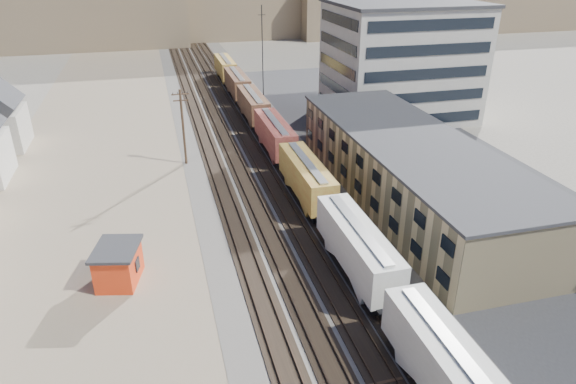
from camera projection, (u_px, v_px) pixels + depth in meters
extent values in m
cube|color=#4C4742|center=(239.00, 139.00, 77.14)|extent=(18.00, 200.00, 0.06)
cube|color=#7D6F56|center=(94.00, 178.00, 63.79)|extent=(24.00, 180.00, 0.03)
cube|color=#232326|center=(419.00, 161.00, 69.14)|extent=(26.00, 120.00, 0.04)
cube|color=black|center=(206.00, 141.00, 75.96)|extent=(2.60, 200.00, 0.08)
cube|color=#38281E|center=(201.00, 141.00, 75.74)|extent=(0.08, 200.00, 0.16)
cube|color=#38281E|center=(211.00, 140.00, 76.07)|extent=(0.08, 200.00, 0.16)
cube|color=black|center=(226.00, 139.00, 76.65)|extent=(2.60, 200.00, 0.08)
cube|color=#38281E|center=(221.00, 139.00, 76.43)|extent=(0.08, 200.00, 0.16)
cube|color=#38281E|center=(231.00, 138.00, 76.76)|extent=(0.08, 200.00, 0.16)
cube|color=black|center=(246.00, 137.00, 77.34)|extent=(2.60, 200.00, 0.08)
cube|color=#38281E|center=(241.00, 137.00, 77.13)|extent=(0.08, 200.00, 0.16)
cube|color=#38281E|center=(250.00, 136.00, 77.46)|extent=(0.08, 200.00, 0.16)
cube|color=black|center=(264.00, 136.00, 77.99)|extent=(2.60, 200.00, 0.08)
cube|color=#38281E|center=(259.00, 136.00, 77.77)|extent=(0.08, 200.00, 0.16)
cube|color=#38281E|center=(268.00, 135.00, 78.11)|extent=(0.08, 200.00, 0.16)
cube|color=black|center=(409.00, 344.00, 36.05)|extent=(2.20, 2.20, 0.90)
cube|color=beige|center=(452.00, 373.00, 30.70)|extent=(3.00, 13.34, 3.40)
cube|color=#B7B7B2|center=(456.00, 350.00, 29.94)|extent=(0.90, 12.32, 0.16)
cube|color=black|center=(380.00, 301.00, 40.46)|extent=(2.20, 2.20, 0.90)
cube|color=black|center=(336.00, 237.00, 49.32)|extent=(2.20, 2.20, 0.90)
cube|color=beige|center=(357.00, 245.00, 43.97)|extent=(3.00, 13.34, 3.40)
cube|color=#B7B7B2|center=(359.00, 227.00, 43.20)|extent=(0.90, 12.33, 0.16)
cube|color=black|center=(320.00, 214.00, 53.73)|extent=(2.20, 2.20, 0.90)
cube|color=black|center=(294.00, 176.00, 62.59)|extent=(2.20, 2.20, 0.90)
cube|color=#A0652A|center=(306.00, 176.00, 57.23)|extent=(3.00, 13.34, 3.40)
cube|color=#B7B7B2|center=(307.00, 161.00, 56.47)|extent=(0.90, 12.33, 0.16)
cube|color=black|center=(284.00, 161.00, 67.00)|extent=(2.20, 2.20, 0.90)
cube|color=black|center=(267.00, 136.00, 75.86)|extent=(2.20, 2.20, 0.90)
cube|color=maroon|center=(275.00, 133.00, 70.50)|extent=(3.00, 13.34, 3.40)
cube|color=#B7B7B2|center=(275.00, 121.00, 69.74)|extent=(0.90, 12.33, 0.16)
cube|color=black|center=(260.00, 126.00, 80.26)|extent=(2.20, 2.20, 0.90)
cube|color=black|center=(248.00, 108.00, 89.12)|extent=(2.20, 2.20, 0.90)
cube|color=#49251F|center=(253.00, 104.00, 83.77)|extent=(3.00, 13.34, 3.40)
cube|color=#B7B7B2|center=(253.00, 93.00, 83.00)|extent=(0.90, 12.32, 0.16)
cube|color=black|center=(242.00, 101.00, 93.53)|extent=(2.20, 2.20, 0.90)
cube|color=black|center=(233.00, 88.00, 102.39)|extent=(2.20, 2.20, 0.90)
cube|color=#49251F|center=(237.00, 83.00, 97.04)|extent=(3.00, 13.34, 3.40)
cube|color=#B7B7B2|center=(237.00, 73.00, 96.27)|extent=(0.90, 12.32, 0.16)
cube|color=black|center=(229.00, 82.00, 106.80)|extent=(2.20, 2.20, 0.90)
cube|color=black|center=(222.00, 72.00, 115.66)|extent=(2.20, 2.20, 0.90)
cube|color=#A0652A|center=(225.00, 67.00, 110.30)|extent=(3.00, 13.34, 3.40)
cube|color=#B7B7B2|center=(225.00, 58.00, 109.54)|extent=(0.90, 12.32, 0.16)
cube|color=tan|center=(409.00, 170.00, 57.30)|extent=(12.00, 40.00, 7.00)
cube|color=#2D2D30|center=(412.00, 140.00, 55.75)|extent=(12.40, 40.40, 0.30)
cube|color=black|center=(358.00, 186.00, 56.46)|extent=(0.12, 36.00, 1.20)
cube|color=black|center=(359.00, 161.00, 55.17)|extent=(0.12, 36.00, 1.20)
cube|color=#9E998E|center=(400.00, 62.00, 84.13)|extent=(22.00, 18.00, 18.00)
cube|color=#2D2D30|center=(406.00, 3.00, 80.18)|extent=(22.60, 18.60, 0.50)
cube|color=black|center=(337.00, 66.00, 81.57)|extent=(0.12, 16.00, 16.00)
cube|color=black|center=(427.00, 74.00, 76.23)|extent=(20.00, 0.12, 16.00)
cylinder|color=#382619|center=(183.00, 128.00, 66.06)|extent=(0.32, 0.32, 10.00)
cube|color=#382619|center=(180.00, 94.00, 64.17)|extent=(2.20, 0.14, 0.14)
cube|color=#382619|center=(181.00, 100.00, 64.51)|extent=(1.90, 0.14, 0.14)
cylinder|color=black|center=(185.00, 93.00, 64.24)|extent=(0.08, 0.08, 0.22)
cylinder|color=black|center=(263.00, 63.00, 83.41)|extent=(0.16, 0.16, 18.00)
cube|color=black|center=(262.00, 15.00, 80.18)|extent=(1.20, 0.08, 0.08)
cube|color=brown|center=(440.00, 1.00, 181.40)|extent=(110.00, 38.00, 18.00)
cube|color=red|center=(119.00, 266.00, 43.49)|extent=(4.01, 4.78, 3.13)
cube|color=#2D2D30|center=(116.00, 249.00, 42.77)|extent=(4.52, 5.29, 0.26)
cube|color=black|center=(137.00, 264.00, 43.47)|extent=(0.35, 1.04, 1.04)
imported|color=navy|center=(419.00, 143.00, 73.67)|extent=(4.25, 5.27, 1.33)
imported|color=silver|center=(425.00, 135.00, 76.15)|extent=(3.13, 5.27, 1.68)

